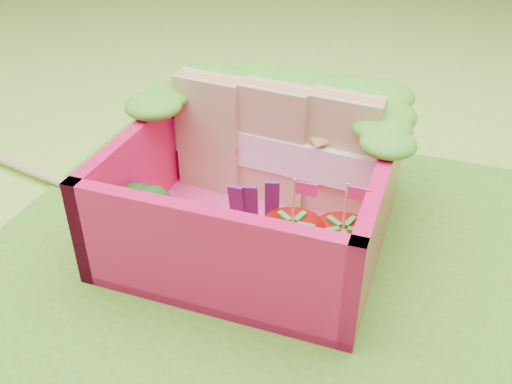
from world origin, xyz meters
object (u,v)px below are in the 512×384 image
object	(u,v)px
strawberry_right	(341,253)
broccoli	(140,205)
bento_box	(256,188)
chopsticks	(104,199)
strawberry_left	(292,249)
sandwich_stack	(275,145)

from	to	relation	value
strawberry_right	broccoli	bearing A→B (deg)	-178.65
bento_box	chopsticks	size ratio (longest dim) A/B	0.60
strawberry_right	chopsticks	world-z (taller)	strawberry_right
chopsticks	broccoli	bearing A→B (deg)	-33.09
broccoli	strawberry_left	xyz separation A→B (m)	(0.79, -0.02, -0.04)
bento_box	sandwich_stack	size ratio (longest dim) A/B	1.08
bento_box	strawberry_right	world-z (taller)	strawberry_right
broccoli	chopsticks	size ratio (longest dim) A/B	0.16
strawberry_left	chopsticks	world-z (taller)	strawberry_left
sandwich_stack	bento_box	bearing A→B (deg)	-90.94
broccoli	chopsticks	world-z (taller)	broccoli
strawberry_left	strawberry_right	bearing A→B (deg)	11.42
sandwich_stack	chopsticks	bearing A→B (deg)	-160.74
bento_box	chopsticks	world-z (taller)	bento_box
bento_box	broccoli	bearing A→B (deg)	-149.94
strawberry_right	bento_box	bearing A→B (deg)	151.70
sandwich_stack	strawberry_left	xyz separation A→B (m)	(0.28, -0.61, -0.18)
sandwich_stack	chopsticks	xyz separation A→B (m)	(-0.92, -0.32, -0.35)
sandwich_stack	broccoli	bearing A→B (deg)	-131.11
bento_box	broccoli	xyz separation A→B (m)	(-0.51, -0.29, -0.03)
bento_box	strawberry_right	size ratio (longest dim) A/B	2.51
bento_box	strawberry_left	world-z (taller)	strawberry_left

